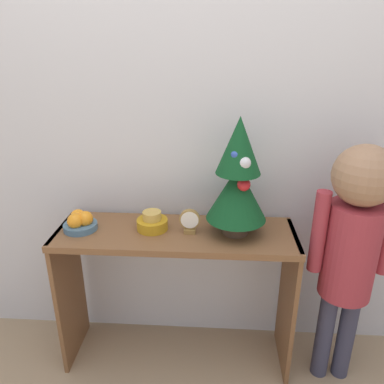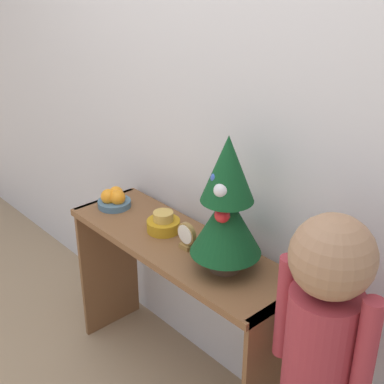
{
  "view_description": "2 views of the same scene",
  "coord_description": "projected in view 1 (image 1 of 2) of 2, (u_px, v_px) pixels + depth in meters",
  "views": [
    {
      "loc": [
        0.17,
        -1.32,
        1.53
      ],
      "look_at": [
        0.08,
        0.15,
        0.93
      ],
      "focal_mm": 35.0,
      "sensor_mm": 36.0,
      "label": 1
    },
    {
      "loc": [
        1.45,
        -1.04,
        1.84
      ],
      "look_at": [
        0.05,
        0.21,
        0.96
      ],
      "focal_mm": 50.0,
      "sensor_mm": 36.0,
      "label": 2
    }
  ],
  "objects": [
    {
      "name": "desk_clock",
      "position": [
        190.0,
        221.0,
        1.67
      ],
      "size": [
        0.09,
        0.04,
        0.11
      ],
      "color": "olive",
      "rests_on": "console_table"
    },
    {
      "name": "back_wall",
      "position": [
        179.0,
        107.0,
        1.71
      ],
      "size": [
        7.0,
        0.05,
        2.5
      ],
      "primitive_type": "cube",
      "color": "silver",
      "rests_on": "ground_plane"
    },
    {
      "name": "mini_tree",
      "position": [
        238.0,
        178.0,
        1.59
      ],
      "size": [
        0.27,
        0.27,
        0.53
      ],
      "color": "#4C3828",
      "rests_on": "console_table"
    },
    {
      "name": "child_figure",
      "position": [
        353.0,
        238.0,
        1.58
      ],
      "size": [
        0.35,
        0.25,
        1.16
      ],
      "color": "#38384C",
      "rests_on": "ground_plane"
    },
    {
      "name": "ground_plane",
      "position": [
        174.0,
        381.0,
        1.81
      ],
      "size": [
        12.0,
        12.0,
        0.0
      ],
      "primitive_type": "plane",
      "color": "#997F60"
    },
    {
      "name": "fruit_bowl",
      "position": [
        80.0,
        222.0,
        1.71
      ],
      "size": [
        0.15,
        0.15,
        0.09
      ],
      "color": "#476B84",
      "rests_on": "console_table"
    },
    {
      "name": "console_table",
      "position": [
        176.0,
        263.0,
        1.77
      ],
      "size": [
        1.1,
        0.36,
        0.73
      ],
      "color": "brown",
      "rests_on": "ground_plane"
    },
    {
      "name": "singing_bowl",
      "position": [
        152.0,
        222.0,
        1.71
      ],
      "size": [
        0.14,
        0.14,
        0.09
      ],
      "color": "#B78419",
      "rests_on": "console_table"
    }
  ]
}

